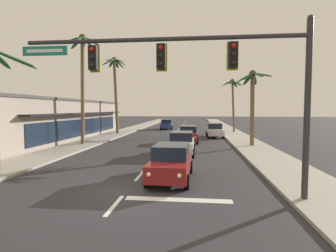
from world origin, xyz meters
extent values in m
plane|color=#2D2D33|center=(0.00, 0.00, 0.00)|extent=(220.00, 220.00, 0.00)
cube|color=#9E998E|center=(7.80, 20.00, 0.07)|extent=(3.20, 110.00, 0.14)
cube|color=#9E998E|center=(-7.80, 20.00, 0.07)|extent=(3.20, 110.00, 0.14)
cube|color=silver|center=(0.00, -1.41, 0.00)|extent=(0.16, 2.00, 0.01)
cube|color=silver|center=(0.00, 2.73, 0.00)|extent=(0.16, 2.00, 0.01)
cube|color=silver|center=(0.00, 6.88, 0.00)|extent=(0.16, 2.00, 0.01)
cube|color=silver|center=(0.00, 11.03, 0.00)|extent=(0.16, 2.00, 0.01)
cube|color=silver|center=(0.00, 15.18, 0.00)|extent=(0.16, 2.00, 0.01)
cube|color=silver|center=(0.00, 19.32, 0.00)|extent=(0.16, 2.00, 0.01)
cube|color=silver|center=(0.00, 23.47, 0.00)|extent=(0.16, 2.00, 0.01)
cube|color=silver|center=(0.00, 27.62, 0.00)|extent=(0.16, 2.00, 0.01)
cube|color=silver|center=(0.00, 31.76, 0.00)|extent=(0.16, 2.00, 0.01)
cube|color=silver|center=(0.00, 35.91, 0.00)|extent=(0.16, 2.00, 0.01)
cube|color=silver|center=(0.00, 40.06, 0.00)|extent=(0.16, 2.00, 0.01)
cube|color=silver|center=(0.00, 44.20, 0.00)|extent=(0.16, 2.00, 0.01)
cube|color=silver|center=(0.00, 48.35, 0.00)|extent=(0.16, 2.00, 0.01)
cube|color=silver|center=(0.00, 52.50, 0.00)|extent=(0.16, 2.00, 0.01)
cube|color=silver|center=(0.00, 56.64, 0.00)|extent=(0.16, 2.00, 0.01)
cube|color=silver|center=(0.00, 60.79, 0.00)|extent=(0.16, 2.00, 0.01)
cube|color=silver|center=(0.00, 64.94, 0.00)|extent=(0.16, 2.00, 0.01)
cube|color=silver|center=(0.00, 69.08, 0.00)|extent=(0.16, 2.00, 0.01)
cube|color=silver|center=(2.20, -0.60, 0.00)|extent=(4.00, 0.44, 0.01)
cylinder|color=#2D2D33|center=(6.77, -0.37, 3.25)|extent=(0.22, 0.22, 6.51)
cylinder|color=#2D2D33|center=(1.53, -0.37, 5.97)|extent=(10.48, 0.16, 0.16)
sphere|color=#2D2D33|center=(6.77, -0.37, 6.57)|extent=(0.20, 0.20, 0.20)
cube|color=black|center=(4.15, -0.39, 5.33)|extent=(0.32, 0.26, 0.92)
sphere|color=red|center=(4.15, -0.53, 5.63)|extent=(0.17, 0.17, 0.17)
sphere|color=black|center=(4.15, -0.53, 5.33)|extent=(0.17, 0.17, 0.17)
sphere|color=black|center=(4.15, -0.53, 5.03)|extent=(0.17, 0.17, 0.17)
cube|color=yellow|center=(4.15, -0.22, 5.33)|extent=(0.42, 0.03, 1.04)
cube|color=black|center=(1.53, -0.39, 5.33)|extent=(0.32, 0.26, 0.92)
sphere|color=red|center=(1.53, -0.53, 5.63)|extent=(0.17, 0.17, 0.17)
sphere|color=black|center=(1.53, -0.53, 5.33)|extent=(0.17, 0.17, 0.17)
sphere|color=black|center=(1.53, -0.53, 5.03)|extent=(0.17, 0.17, 0.17)
cube|color=yellow|center=(1.53, -0.22, 5.33)|extent=(0.42, 0.03, 1.04)
cube|color=black|center=(-1.09, -0.39, 5.33)|extent=(0.32, 0.26, 0.92)
sphere|color=red|center=(-1.09, -0.53, 5.63)|extent=(0.17, 0.17, 0.17)
sphere|color=black|center=(-1.09, -0.53, 5.33)|extent=(0.17, 0.17, 0.17)
sphere|color=black|center=(-1.09, -0.53, 5.03)|extent=(0.17, 0.17, 0.17)
cube|color=yellow|center=(-1.09, -0.22, 5.33)|extent=(0.42, 0.03, 1.04)
cube|color=#147A6B|center=(-3.05, -0.37, 5.65)|extent=(1.84, 0.05, 0.36)
cube|color=white|center=(-3.05, -0.39, 5.65)|extent=(1.47, 0.01, 0.12)
cube|color=maroon|center=(1.65, 2.19, 0.68)|extent=(1.90, 4.36, 0.72)
cube|color=black|center=(1.66, 2.34, 1.36)|extent=(1.67, 2.25, 0.64)
cylinder|color=black|center=(2.47, 0.75, 0.32)|extent=(0.24, 0.65, 0.64)
cylinder|color=black|center=(0.75, 0.80, 0.32)|extent=(0.24, 0.65, 0.64)
cylinder|color=black|center=(2.56, 3.58, 0.32)|extent=(0.24, 0.65, 0.64)
cylinder|color=black|center=(0.84, 3.64, 0.32)|extent=(0.24, 0.65, 0.64)
sphere|color=#F9EFC6|center=(2.20, 0.01, 0.76)|extent=(0.18, 0.18, 0.18)
sphere|color=#F9EFC6|center=(0.96, 0.05, 0.76)|extent=(0.18, 0.18, 0.18)
cube|color=red|center=(2.38, 4.33, 0.78)|extent=(0.24, 0.07, 0.20)
cube|color=red|center=(1.07, 4.37, 0.78)|extent=(0.24, 0.07, 0.20)
cube|color=silver|center=(1.78, 9.29, 0.68)|extent=(1.80, 4.32, 0.72)
cube|color=black|center=(1.78, 9.44, 1.36)|extent=(1.62, 2.22, 0.64)
cylinder|color=black|center=(2.62, 7.86, 0.32)|extent=(0.23, 0.64, 0.64)
cylinder|color=black|center=(0.90, 7.88, 0.32)|extent=(0.23, 0.64, 0.64)
cylinder|color=black|center=(2.65, 10.70, 0.32)|extent=(0.23, 0.64, 0.64)
cylinder|color=black|center=(0.93, 10.72, 0.32)|extent=(0.23, 0.64, 0.64)
sphere|color=#F9EFC6|center=(2.37, 7.11, 0.76)|extent=(0.18, 0.18, 0.18)
sphere|color=#F9EFC6|center=(1.13, 7.13, 0.76)|extent=(0.18, 0.18, 0.18)
cube|color=red|center=(2.46, 11.44, 0.78)|extent=(0.24, 0.06, 0.20)
cube|color=red|center=(1.14, 11.46, 0.78)|extent=(0.24, 0.06, 0.20)
cube|color=maroon|center=(2.05, 16.38, 0.68)|extent=(1.92, 4.36, 0.72)
cube|color=black|center=(2.04, 16.53, 1.36)|extent=(1.68, 2.26, 0.64)
cylinder|color=black|center=(2.96, 15.00, 0.32)|extent=(0.24, 0.65, 0.64)
cylinder|color=black|center=(1.24, 14.93, 0.32)|extent=(0.24, 0.65, 0.64)
cylinder|color=black|center=(2.86, 17.84, 0.32)|extent=(0.24, 0.65, 0.64)
cylinder|color=black|center=(1.13, 17.77, 0.32)|extent=(0.24, 0.65, 0.64)
sphere|color=#F9EFC6|center=(2.75, 14.24, 0.76)|extent=(0.18, 0.18, 0.18)
sphere|color=#F9EFC6|center=(1.51, 14.19, 0.76)|extent=(0.18, 0.18, 0.18)
cube|color=red|center=(2.63, 18.57, 0.78)|extent=(0.24, 0.07, 0.20)
cube|color=red|center=(1.31, 18.52, 0.78)|extent=(0.24, 0.07, 0.20)
cube|color=navy|center=(-2.09, 33.37, 0.68)|extent=(1.93, 4.37, 0.72)
cube|color=black|center=(-2.08, 33.22, 1.36)|extent=(1.69, 2.26, 0.64)
cylinder|color=black|center=(-3.01, 34.75, 0.32)|extent=(0.25, 0.65, 0.64)
cylinder|color=black|center=(-1.28, 34.82, 0.32)|extent=(0.25, 0.65, 0.64)
cylinder|color=black|center=(-2.89, 31.91, 0.32)|extent=(0.25, 0.65, 0.64)
cylinder|color=black|center=(-1.17, 31.98, 0.32)|extent=(0.25, 0.65, 0.64)
sphere|color=#B2B2AD|center=(-2.80, 35.51, 0.76)|extent=(0.18, 0.18, 0.18)
sphere|color=#B2B2AD|center=(-1.56, 35.56, 0.76)|extent=(0.18, 0.18, 0.18)
cube|color=red|center=(-2.66, 31.18, 0.78)|extent=(0.24, 0.07, 0.20)
cube|color=red|center=(-1.34, 31.23, 0.78)|extent=(0.24, 0.07, 0.20)
cube|color=silver|center=(5.06, 21.61, 0.68)|extent=(1.84, 4.33, 0.72)
cube|color=black|center=(5.05, 21.76, 1.36)|extent=(1.64, 2.23, 0.64)
cylinder|color=black|center=(5.95, 20.21, 0.32)|extent=(0.23, 0.64, 0.64)
cylinder|color=black|center=(4.22, 20.18, 0.32)|extent=(0.23, 0.64, 0.64)
cylinder|color=black|center=(5.89, 23.05, 0.32)|extent=(0.23, 0.64, 0.64)
cylinder|color=black|center=(4.17, 23.02, 0.32)|extent=(0.23, 0.64, 0.64)
sphere|color=#B2B2AD|center=(5.72, 19.45, 0.76)|extent=(0.18, 0.18, 0.18)
sphere|color=#B2B2AD|center=(4.48, 19.43, 0.76)|extent=(0.18, 0.18, 0.18)
cube|color=red|center=(5.68, 23.78, 0.78)|extent=(0.24, 0.06, 0.20)
cube|color=red|center=(4.36, 23.76, 0.78)|extent=(0.24, 0.06, 0.20)
ellipsoid|color=#236028|center=(-6.78, 2.73, 6.09)|extent=(2.43, 0.93, 1.07)
ellipsoid|color=#236028|center=(-6.99, 3.18, 6.09)|extent=(2.16, 1.77, 1.07)
cylinder|color=brown|center=(-7.64, 13.25, 4.95)|extent=(0.53, 0.34, 9.91)
ellipsoid|color=#2D702D|center=(-6.72, 13.27, 9.68)|extent=(1.72, 0.44, 0.77)
ellipsoid|color=#2D702D|center=(-6.94, 13.82, 9.70)|extent=(1.53, 1.47, 0.74)
ellipsoid|color=#2D702D|center=(-7.51, 14.11, 9.79)|extent=(0.49, 1.78, 0.56)
ellipsoid|color=#2D702D|center=(-7.85, 14.00, 9.63)|extent=(1.00, 1.71, 0.86)
ellipsoid|color=#2D702D|center=(-8.24, 13.54, 9.51)|extent=(1.60, 0.97, 1.09)
ellipsoid|color=#2D702D|center=(-8.25, 12.83, 9.65)|extent=(1.66, 1.21, 0.83)
ellipsoid|color=#2D702D|center=(-7.90, 12.59, 9.51)|extent=(1.09, 1.57, 1.10)
ellipsoid|color=#2D702D|center=(-7.49, 12.46, 9.60)|extent=(0.53, 1.68, 0.92)
ellipsoid|color=#2D702D|center=(-6.96, 12.70, 9.62)|extent=(1.49, 1.44, 0.89)
sphere|color=#4C4223|center=(-7.55, 13.25, 9.95)|extent=(0.60, 0.60, 0.60)
cylinder|color=brown|center=(-7.84, 24.03, 4.97)|extent=(0.74, 0.39, 9.94)
ellipsoid|color=#236028|center=(-7.21, 24.01, 9.57)|extent=(1.68, 0.44, 1.04)
ellipsoid|color=#236028|center=(-7.54, 24.64, 9.51)|extent=(1.30, 1.52, 1.16)
ellipsoid|color=#236028|center=(-7.98, 24.82, 9.55)|extent=(0.46, 1.66, 1.09)
ellipsoid|color=#236028|center=(-8.55, 24.61, 9.55)|extent=(1.42, 1.48, 1.08)
ellipsoid|color=#236028|center=(-8.85, 24.14, 9.66)|extent=(1.79, 0.62, 0.87)
ellipsoid|color=#236028|center=(-8.76, 23.76, 9.57)|extent=(1.70, 0.95, 1.05)
ellipsoid|color=#236028|center=(-8.34, 23.21, 9.77)|extent=(1.05, 1.83, 0.66)
ellipsoid|color=#236028|center=(-7.93, 23.16, 9.73)|extent=(0.56, 1.82, 0.74)
ellipsoid|color=#236028|center=(-7.26, 23.59, 9.73)|extent=(1.74, 1.26, 0.74)
sphere|color=#4C4223|center=(-8.01, 24.03, 9.98)|extent=(0.60, 0.60, 0.60)
cylinder|color=brown|center=(7.81, 13.84, 3.24)|extent=(0.44, 0.36, 6.48)
ellipsoid|color=#1E5123|center=(8.59, 13.69, 6.39)|extent=(1.73, 0.69, 0.51)
ellipsoid|color=#1E5123|center=(8.04, 14.49, 6.11)|extent=(0.94, 1.53, 1.05)
ellipsoid|color=#1E5123|center=(7.51, 14.49, 6.10)|extent=(0.93, 1.53, 1.06)
ellipsoid|color=#1E5123|center=(7.06, 13.97, 6.14)|extent=(1.57, 0.66, 0.99)
ellipsoid|color=#1E5123|center=(7.30, 13.24, 6.21)|extent=(1.31, 1.49, 0.85)
ellipsoid|color=#1E5123|center=(8.06, 13.09, 6.30)|extent=(0.96, 1.69, 0.67)
sphere|color=#4C4223|center=(7.77, 13.84, 6.52)|extent=(0.60, 0.60, 0.60)
cylinder|color=brown|center=(8.08, 27.92, 3.64)|extent=(0.63, 0.29, 7.29)
ellipsoid|color=#1E5123|center=(8.63, 28.00, 7.05)|extent=(1.55, 0.56, 0.80)
ellipsoid|color=#1E5123|center=(8.29, 28.48, 6.96)|extent=(1.15, 1.41, 0.97)
ellipsoid|color=#1E5123|center=(7.44, 28.55, 7.21)|extent=(1.28, 1.52, 0.49)
ellipsoid|color=#1E5123|center=(7.19, 27.92, 7.03)|extent=(1.50, 0.40, 0.85)
ellipsoid|color=#1E5123|center=(7.59, 27.26, 7.06)|extent=(1.01, 1.55, 0.78)
ellipsoid|color=#1E5123|center=(8.39, 27.42, 6.99)|extent=(1.31, 1.33, 0.92)
sphere|color=#4C4223|center=(7.90, 27.92, 7.34)|extent=(0.60, 0.60, 0.60)
cube|color=gray|center=(-12.50, 17.56, 2.09)|extent=(6.01, 25.32, 4.19)
cube|color=#3D3838|center=(-12.50, 17.56, 4.31)|extent=(6.19, 25.57, 0.24)
cube|color=black|center=(-9.05, 17.56, 2.93)|extent=(1.00, 21.52, 0.12)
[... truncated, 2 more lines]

